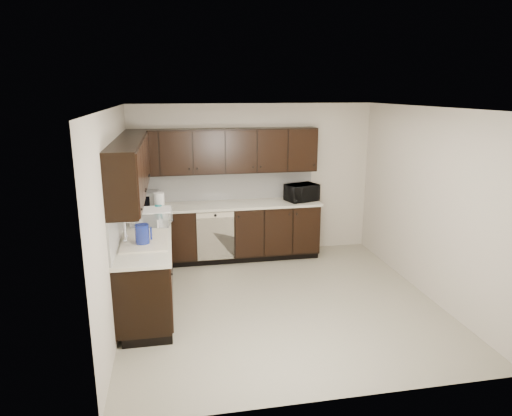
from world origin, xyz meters
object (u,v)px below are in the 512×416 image
(blue_pitcher, at_px, (142,235))
(toaster_oven, at_px, (145,199))
(microwave, at_px, (302,193))
(storage_bin, at_px, (152,217))
(sink, at_px, (145,247))

(blue_pitcher, bearing_deg, toaster_oven, 101.63)
(microwave, distance_m, toaster_oven, 2.50)
(storage_bin, distance_m, blue_pitcher, 0.86)
(toaster_oven, bearing_deg, sink, -79.49)
(sink, height_order, storage_bin, sink)
(storage_bin, bearing_deg, sink, -94.39)
(storage_bin, bearing_deg, microwave, 21.34)
(sink, height_order, microwave, microwave)
(microwave, bearing_deg, sink, -164.41)
(toaster_oven, relative_size, storage_bin, 0.78)
(toaster_oven, xyz_separation_m, blue_pitcher, (0.05, -1.82, -0.00))
(microwave, xyz_separation_m, toaster_oven, (-2.50, 0.03, -0.01))
(toaster_oven, height_order, blue_pitcher, toaster_oven)
(microwave, bearing_deg, storage_bin, -177.75)
(sink, xyz_separation_m, microwave, (2.43, 1.68, 0.20))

